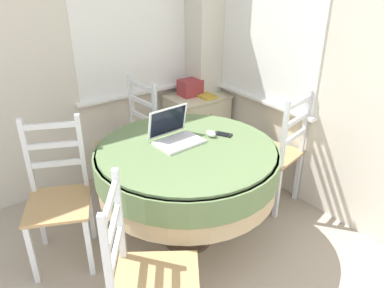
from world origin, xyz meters
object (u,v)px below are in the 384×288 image
(dining_chair_left_flank, at_px, (59,198))
(storage_box, at_px, (190,87))
(cell_phone, at_px, (223,134))
(corner_cabinet, at_px, (197,128))
(dining_chair_camera_near, at_px, (147,279))
(book_on_cabinet, at_px, (204,95))
(laptop, at_px, (175,135))
(round_dining_table, at_px, (187,166))
(computer_mouse, at_px, (211,134))
(dining_chair_near_back_window, at_px, (132,141))
(dining_chair_near_right_window, at_px, (276,153))

(dining_chair_left_flank, relative_size, storage_box, 4.85)
(cell_phone, distance_m, corner_cabinet, 1.16)
(dining_chair_camera_near, relative_size, book_on_cabinet, 4.00)
(laptop, distance_m, dining_chair_left_flank, 0.88)
(round_dining_table, distance_m, computer_mouse, 0.29)
(dining_chair_camera_near, distance_m, storage_box, 2.15)
(dining_chair_near_back_window, xyz_separation_m, book_on_cabinet, (0.82, 0.04, 0.24))
(cell_phone, relative_size, storage_box, 0.65)
(dining_chair_camera_near, distance_m, corner_cabinet, 2.13)
(storage_box, bearing_deg, dining_chair_near_back_window, -168.33)
(laptop, xyz_separation_m, dining_chair_left_flank, (-0.76, 0.25, -0.35))
(round_dining_table, bearing_deg, laptop, 97.43)
(computer_mouse, relative_size, dining_chair_camera_near, 0.08)
(dining_chair_camera_near, xyz_separation_m, storage_box, (1.40, 1.60, 0.31))
(corner_cabinet, bearing_deg, laptop, -133.75)
(dining_chair_near_right_window, bearing_deg, computer_mouse, 174.99)
(round_dining_table, relative_size, dining_chair_left_flank, 1.24)
(computer_mouse, height_order, dining_chair_left_flank, dining_chair_left_flank)
(dining_chair_near_back_window, relative_size, dining_chair_near_right_window, 1.00)
(dining_chair_near_back_window, bearing_deg, book_on_cabinet, 2.83)
(dining_chair_camera_near, bearing_deg, computer_mouse, 34.89)
(dining_chair_near_right_window, height_order, dining_chair_camera_near, same)
(dining_chair_near_right_window, relative_size, book_on_cabinet, 4.00)
(cell_phone, relative_size, dining_chair_camera_near, 0.13)
(computer_mouse, xyz_separation_m, dining_chair_camera_near, (-0.88, -0.62, -0.32))
(computer_mouse, xyz_separation_m, dining_chair_left_flank, (-1.01, 0.34, -0.32))
(laptop, distance_m, book_on_cabinet, 1.17)
(laptop, height_order, cell_phone, laptop)
(laptop, bearing_deg, dining_chair_camera_near, -132.34)
(dining_chair_near_right_window, xyz_separation_m, storage_box, (-0.12, 1.04, 0.31))
(computer_mouse, distance_m, dining_chair_left_flank, 1.11)
(round_dining_table, relative_size, book_on_cabinet, 4.95)
(round_dining_table, bearing_deg, cell_phone, 0.52)
(round_dining_table, bearing_deg, corner_cabinet, 50.45)
(corner_cabinet, bearing_deg, round_dining_table, -129.55)
(dining_chair_near_back_window, bearing_deg, dining_chair_near_right_window, -46.10)
(dining_chair_left_flank, xyz_separation_m, storage_box, (1.53, 0.65, 0.31))
(cell_phone, distance_m, dining_chair_near_back_window, 0.96)
(laptop, xyz_separation_m, corner_cabinet, (0.82, 0.85, -0.47))
(computer_mouse, height_order, book_on_cabinet, computer_mouse)
(laptop, bearing_deg, storage_box, 49.56)
(laptop, height_order, book_on_cabinet, laptop)
(dining_chair_near_right_window, distance_m, book_on_cabinet, 0.96)
(dining_chair_near_back_window, bearing_deg, dining_chair_left_flank, -148.10)
(dining_chair_near_back_window, height_order, corner_cabinet, dining_chair_near_back_window)
(laptop, relative_size, book_on_cabinet, 1.31)
(dining_chair_near_right_window, height_order, dining_chair_left_flank, same)
(laptop, relative_size, dining_chair_near_right_window, 0.33)
(computer_mouse, bearing_deg, storage_box, 62.07)
(dining_chair_near_right_window, relative_size, storage_box, 4.85)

